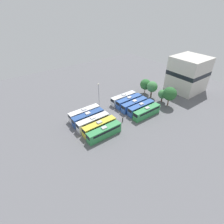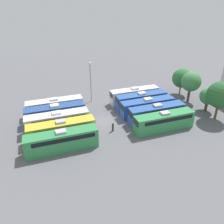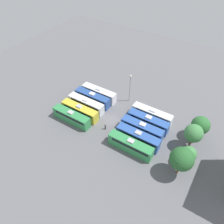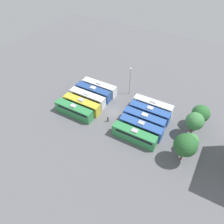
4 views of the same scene
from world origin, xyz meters
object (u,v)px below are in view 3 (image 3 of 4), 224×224
at_px(light_pole, 130,84).
at_px(bus_7, 142,129).
at_px(bus_0, 99,93).
at_px(tree_0, 201,125).
at_px(worker_person, 105,127).
at_px(tree_3, 182,159).
at_px(bus_5, 152,115).
at_px(tree_2, 189,154).
at_px(bus_6, 148,122).
at_px(bus_9, 131,145).
at_px(bus_4, 72,117).
at_px(bus_2, 86,104).
at_px(bus_1, 93,98).
at_px(bus_8, 138,137).
at_px(bus_3, 80,111).
at_px(tree_1, 194,133).

bearing_deg(light_pole, bus_7, 43.07).
xyz_separation_m(bus_0, tree_0, (-0.37, 30.40, 2.45)).
distance_m(bus_0, worker_person, 13.56).
relative_size(light_pole, tree_3, 1.19).
xyz_separation_m(bus_5, worker_person, (10.06, -8.83, -0.96)).
distance_m(tree_2, tree_3, 4.13).
bearing_deg(bus_7, light_pole, -136.93).
height_order(worker_person, light_pole, light_pole).
distance_m(bus_6, bus_7, 3.19).
xyz_separation_m(bus_0, light_pole, (-3.76, 8.58, 4.37)).
xyz_separation_m(bus_6, bus_9, (9.51, -0.07, 0.00)).
bearing_deg(bus_4, bus_9, 90.06).
xyz_separation_m(light_pole, tree_3, (16.29, 21.33, -0.96)).
bearing_deg(bus_5, bus_4, -55.25).
distance_m(bus_2, tree_2, 31.01).
height_order(bus_6, tree_3, tree_3).
distance_m(bus_1, worker_person, 11.71).
height_order(bus_8, worker_person, bus_8).
xyz_separation_m(bus_8, tree_0, (-9.75, 12.02, 2.45)).
distance_m(bus_1, light_pole, 11.96).
bearing_deg(bus_0, worker_person, 41.91).
height_order(bus_0, tree_0, tree_0).
relative_size(bus_5, bus_6, 1.00).
bearing_deg(bus_0, bus_5, 89.98).
bearing_deg(bus_3, bus_0, -179.57).
bearing_deg(bus_0, tree_3, 67.28).
xyz_separation_m(bus_0, tree_2, (8.92, 30.62, 1.53)).
xyz_separation_m(tree_1, tree_2, (5.09, 0.82, -1.54)).
relative_size(bus_3, bus_6, 1.00).
xyz_separation_m(bus_5, bus_7, (6.25, 0.08, 0.00)).
bearing_deg(tree_0, tree_1, -8.19).
xyz_separation_m(bus_4, tree_2, (-3.68, 30.92, 1.53)).
distance_m(bus_0, bus_4, 12.60).
height_order(tree_1, tree_3, tree_3).
height_order(bus_5, tree_2, tree_2).
height_order(worker_person, tree_3, tree_3).
bearing_deg(bus_8, bus_5, -176.84).
distance_m(worker_person, tree_1, 22.05).
height_order(bus_2, bus_8, same).
bearing_deg(light_pole, bus_9, 30.08).
height_order(bus_1, bus_3, same).
bearing_deg(bus_5, tree_2, 55.04).
bearing_deg(bus_8, bus_2, -99.78).
height_order(bus_3, bus_4, same).
bearing_deg(tree_1, tree_2, 9.18).
xyz_separation_m(bus_4, bus_7, (-6.35, 18.24, 0.00)).
bearing_deg(bus_8, bus_0, -117.03).
bearing_deg(bus_0, bus_8, 62.97).
distance_m(bus_5, tree_0, 12.78).
height_order(bus_6, worker_person, bus_6).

